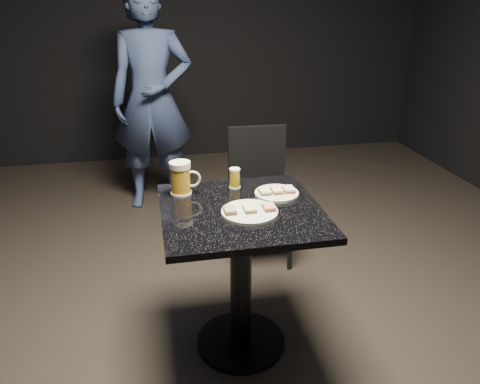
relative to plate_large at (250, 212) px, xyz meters
name	(u,v)px	position (x,y,z in m)	size (l,w,h in m)	color
floor	(241,343)	(-0.03, 0.06, -0.76)	(6.00, 6.00, 0.00)	black
plate_large	(250,212)	(0.00, 0.00, 0.00)	(0.24, 0.24, 0.01)	silver
plate_small	(277,194)	(0.17, 0.17, 0.00)	(0.21, 0.21, 0.01)	silver
patron	(152,100)	(-0.35, 1.87, 0.10)	(0.63, 0.41, 1.72)	navy
table	(241,256)	(-0.03, 0.06, -0.25)	(0.70, 0.70, 0.75)	black
beer_mug	(181,178)	(-0.27, 0.27, 0.07)	(0.14, 0.10, 0.16)	silver
beer_tumbler	(235,178)	(-0.01, 0.30, 0.04)	(0.06, 0.06, 0.10)	silver
chair	(260,185)	(0.27, 0.90, -0.26)	(0.39, 0.39, 0.85)	black
canapes_on_plate_large	(250,209)	(0.00, 0.00, 0.02)	(0.22, 0.07, 0.02)	#4C3521
canapes_on_plate_small	(277,190)	(0.17, 0.17, 0.02)	(0.17, 0.07, 0.02)	#4C3521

